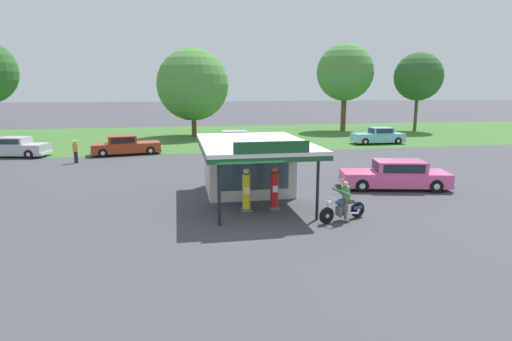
# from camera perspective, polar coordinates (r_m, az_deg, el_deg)

# --- Properties ---
(ground_plane) EXTENTS (300.00, 300.00, 0.00)m
(ground_plane) POSITION_cam_1_polar(r_m,az_deg,el_deg) (15.99, -0.81, -7.43)
(ground_plane) COLOR #424247
(grass_verge_strip) EXTENTS (120.00, 24.00, 0.01)m
(grass_verge_strip) POSITION_cam_1_polar(r_m,az_deg,el_deg) (45.28, -7.43, 4.67)
(grass_verge_strip) COLOR #3D6B2D
(grass_verge_strip) RESTS_ON ground
(service_station_kiosk) EXTENTS (4.76, 7.37, 3.21)m
(service_station_kiosk) POSITION_cam_1_polar(r_m,az_deg,el_deg) (20.15, -0.95, 1.24)
(service_station_kiosk) COLOR beige
(service_station_kiosk) RESTS_ON ground
(gas_pump_nearside) EXTENTS (0.44, 0.44, 1.86)m
(gas_pump_nearside) POSITION_cam_1_polar(r_m,az_deg,el_deg) (17.51, -1.33, -2.88)
(gas_pump_nearside) COLOR slate
(gas_pump_nearside) RESTS_ON ground
(gas_pump_offside) EXTENTS (0.44, 0.44, 1.88)m
(gas_pump_offside) POSITION_cam_1_polar(r_m,az_deg,el_deg) (17.74, 2.54, -2.67)
(gas_pump_offside) COLOR slate
(gas_pump_offside) RESTS_ON ground
(motorcycle_with_rider) EXTENTS (2.14, 0.93, 1.58)m
(motorcycle_with_rider) POSITION_cam_1_polar(r_m,az_deg,el_deg) (16.65, 11.94, -4.56)
(motorcycle_with_rider) COLOR black
(motorcycle_with_rider) RESTS_ON ground
(featured_classic_sedan) EXTENTS (5.81, 2.99, 1.46)m
(featured_classic_sedan) POSITION_cam_1_polar(r_m,az_deg,el_deg) (22.64, 18.56, -0.66)
(featured_classic_sedan) COLOR #E55993
(featured_classic_sedan) RESTS_ON ground
(parked_car_back_row_far_left) EXTENTS (5.21, 2.14, 1.48)m
(parked_car_back_row_far_left) POSITION_cam_1_polar(r_m,az_deg,el_deg) (36.28, -2.78, 4.22)
(parked_car_back_row_far_left) COLOR #B7B7BC
(parked_car_back_row_far_left) RESTS_ON ground
(parked_car_back_row_right) EXTENTS (5.55, 2.78, 1.49)m
(parked_car_back_row_right) POSITION_cam_1_polar(r_m,az_deg,el_deg) (34.13, -17.50, 3.25)
(parked_car_back_row_right) COLOR #993819
(parked_car_back_row_right) RESTS_ON ground
(parked_car_back_row_centre) EXTENTS (5.60, 2.92, 1.49)m
(parked_car_back_row_centre) POSITION_cam_1_polar(r_m,az_deg,el_deg) (36.45, -30.45, 2.71)
(parked_car_back_row_centre) COLOR #B7B7BC
(parked_car_back_row_centre) RESTS_ON ground
(parked_car_second_row_spare) EXTENTS (4.97, 1.94, 1.52)m
(parked_car_second_row_spare) POSITION_cam_1_polar(r_m,az_deg,el_deg) (40.57, 16.45, 4.53)
(parked_car_second_row_spare) COLOR #7AC6D1
(parked_car_second_row_spare) RESTS_ON ground
(bystander_admiring_sedan) EXTENTS (0.35, 0.35, 1.59)m
(bystander_admiring_sedan) POSITION_cam_1_polar(r_m,az_deg,el_deg) (31.36, -23.54, 2.48)
(bystander_admiring_sedan) COLOR black
(bystander_admiring_sedan) RESTS_ON ground
(bystander_leaning_by_kiosk) EXTENTS (0.34, 0.34, 1.50)m
(bystander_leaning_by_kiosk) POSITION_cam_1_polar(r_m,az_deg,el_deg) (26.73, -1.00, 1.91)
(bystander_leaning_by_kiosk) COLOR #2D3351
(bystander_leaning_by_kiosk) RESTS_ON ground
(tree_oak_centre) EXTENTS (6.72, 6.72, 10.32)m
(tree_oak_centre) POSITION_cam_1_polar(r_m,az_deg,el_deg) (51.55, 12.00, 12.83)
(tree_oak_centre) COLOR brown
(tree_oak_centre) RESTS_ON ground
(tree_oak_left) EXTENTS (7.55, 7.55, 9.25)m
(tree_oak_left) POSITION_cam_1_polar(r_m,az_deg,el_deg) (45.00, -8.74, 11.43)
(tree_oak_left) COLOR brown
(tree_oak_left) RESTS_ON ground
(tree_oak_far_right) EXTENTS (5.65, 5.65, 9.28)m
(tree_oak_far_right) POSITION_cam_1_polar(r_m,az_deg,el_deg) (53.73, 21.49, 11.73)
(tree_oak_far_right) COLOR brown
(tree_oak_far_right) RESTS_ON ground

